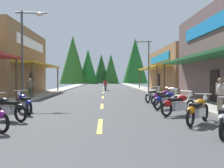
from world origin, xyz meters
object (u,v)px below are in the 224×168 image
object	(u,v)px
streetlamp_right	(146,59)
rider_cruising_lead	(105,85)
motorcycle_parked_right_3	(167,99)
motorcycle_parked_right_4	(163,97)
motorcycle_parked_right_2	(179,104)
motorcycle_parked_left_2	(7,108)
motorcycle_parked_right_5	(153,95)
pedestrian_browsing	(220,93)
motorcycle_parked_left_3	(24,103)
pedestrian_by_shop	(30,87)
streetlamp_left	(27,43)
motorcycle_parked_right_1	(198,110)

from	to	relation	value
streetlamp_right	rider_cruising_lead	size ratio (longest dim) A/B	2.73
motorcycle_parked_right_3	motorcycle_parked_right_4	distance (m)	1.70
streetlamp_right	motorcycle_parked_right_2	world-z (taller)	streetlamp_right
motorcycle_parked_right_4	motorcycle_parked_left_2	xyz separation A→B (m)	(-7.17, -4.76, 0.00)
streetlamp_right	motorcycle_parked_right_5	bearing A→B (deg)	-97.63
pedestrian_browsing	motorcycle_parked_left_2	bearing A→B (deg)	-179.20
motorcycle_parked_left_3	pedestrian_by_shop	bearing A→B (deg)	-19.99
streetlamp_left	pedestrian_browsing	world-z (taller)	streetlamp_left
motorcycle_parked_left_2	pedestrian_browsing	size ratio (longest dim) A/B	1.18
motorcycle_parked_left_2	streetlamp_right	bearing A→B (deg)	-86.00
streetlamp_left	motorcycle_parked_left_2	bearing A→B (deg)	-77.89
streetlamp_right	motorcycle_parked_right_4	bearing A→B (deg)	-95.52
motorcycle_parked_right_5	rider_cruising_lead	size ratio (longest dim) A/B	0.79
motorcycle_parked_right_4	motorcycle_parked_right_5	xyz separation A→B (m)	(-0.22, 1.81, 0.00)
streetlamp_left	motorcycle_parked_left_3	world-z (taller)	streetlamp_left
motorcycle_parked_right_1	motorcycle_parked_right_4	world-z (taller)	same
streetlamp_right	motorcycle_parked_right_1	bearing A→B (deg)	-94.53
motorcycle_parked_right_4	pedestrian_browsing	world-z (taller)	pedestrian_browsing
motorcycle_parked_right_1	motorcycle_parked_left_2	xyz separation A→B (m)	(-6.94, 0.82, 0.00)
pedestrian_browsing	motorcycle_parked_right_4	bearing A→B (deg)	107.89
motorcycle_parked_left_3	streetlamp_right	bearing A→B (deg)	-64.20
motorcycle_parked_right_2	motorcycle_parked_right_5	xyz separation A→B (m)	(0.09, 5.54, 0.00)
motorcycle_parked_right_4	motorcycle_parked_left_3	xyz separation A→B (m)	(-7.15, -3.05, 0.00)
streetlamp_right	motorcycle_parked_left_2	distance (m)	19.34
streetlamp_left	streetlamp_right	size ratio (longest dim) A/B	1.01
motorcycle_parked_left_2	motorcycle_parked_left_3	distance (m)	1.72
motorcycle_parked_right_2	motorcycle_parked_left_2	distance (m)	6.94
rider_cruising_lead	motorcycle_parked_left_2	bearing A→B (deg)	172.15
motorcycle_parked_right_2	motorcycle_parked_right_5	size ratio (longest dim) A/B	1.11
streetlamp_left	motorcycle_parked_right_2	distance (m)	10.27
motorcycle_parked_right_2	motorcycle_parked_left_3	size ratio (longest dim) A/B	1.05
motorcycle_parked_left_2	motorcycle_parked_right_5	bearing A→B (deg)	-106.57
motorcycle_parked_right_1	motorcycle_parked_left_2	size ratio (longest dim) A/B	0.88
streetlamp_right	rider_cruising_lead	xyz separation A→B (m)	(-4.59, 3.89, -3.17)
motorcycle_parked_left_3	motorcycle_parked_right_3	bearing A→B (deg)	-114.58
motorcycle_parked_right_4	rider_cruising_lead	bearing A→B (deg)	67.55
pedestrian_browsing	motorcycle_parked_right_1	bearing A→B (deg)	-139.07
streetlamp_right	pedestrian_browsing	world-z (taller)	streetlamp_right
motorcycle_parked_right_4	pedestrian_by_shop	world-z (taller)	pedestrian_by_shop
rider_cruising_lead	pedestrian_browsing	world-z (taller)	pedestrian_browsing
motorcycle_parked_left_3	rider_cruising_lead	distance (m)	19.65
motorcycle_parked_left_2	pedestrian_by_shop	xyz separation A→B (m)	(-1.98, 8.79, 0.44)
motorcycle_parked_right_5	rider_cruising_lead	distance (m)	14.78
streetlamp_left	pedestrian_browsing	xyz separation A→B (m)	(10.15, -4.92, -2.93)
streetlamp_left	motorcycle_parked_left_3	xyz separation A→B (m)	(1.35, -4.51, -3.38)
motorcycle_parked_right_3	motorcycle_parked_left_2	size ratio (longest dim) A/B	0.93
rider_cruising_lead	pedestrian_browsing	xyz separation A→B (m)	(5.05, -19.70, 0.28)
motorcycle_parked_left_2	rider_cruising_lead	xyz separation A→B (m)	(3.77, 21.01, 0.17)
streetlamp_right	motorcycle_parked_left_3	world-z (taller)	streetlamp_right
streetlamp_left	motorcycle_parked_right_4	distance (m)	9.26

